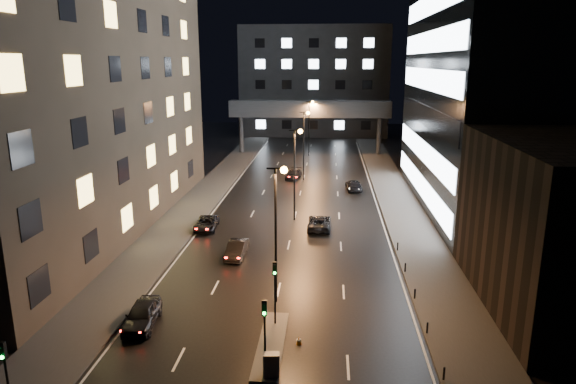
{
  "coord_description": "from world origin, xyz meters",
  "views": [
    {
      "loc": [
        3.61,
        -26.4,
        17.19
      ],
      "look_at": [
        -0.46,
        24.91,
        4.0
      ],
      "focal_mm": 32.0,
      "sensor_mm": 36.0,
      "label": 1
    }
  ],
  "objects_px": {
    "car_toward_a": "(319,222)",
    "car_away_a": "(142,315)",
    "car_toward_b": "(354,185)",
    "car_away_c": "(206,223)",
    "car_away_d": "(294,174)",
    "utility_cabinet": "(271,365)",
    "car_away_b": "(237,249)"
  },
  "relations": [
    {
      "from": "car_toward_a",
      "to": "car_away_a",
      "type": "bearing_deg",
      "value": 63.15
    },
    {
      "from": "car_toward_b",
      "to": "car_away_a",
      "type": "bearing_deg",
      "value": 63.63
    },
    {
      "from": "car_away_c",
      "to": "car_toward_a",
      "type": "height_order",
      "value": "car_toward_a"
    },
    {
      "from": "car_away_d",
      "to": "utility_cabinet",
      "type": "xyz_separation_m",
      "value": [
        2.2,
        -50.04,
        0.16
      ]
    },
    {
      "from": "car_toward_b",
      "to": "car_toward_a",
      "type": "bearing_deg",
      "value": 71.59
    },
    {
      "from": "car_away_b",
      "to": "car_away_d",
      "type": "distance_m",
      "value": 32.25
    },
    {
      "from": "car_toward_b",
      "to": "utility_cabinet",
      "type": "distance_m",
      "value": 44.14
    },
    {
      "from": "car_toward_a",
      "to": "car_toward_b",
      "type": "xyz_separation_m",
      "value": [
        4.35,
        17.14,
        -0.0
      ]
    },
    {
      "from": "car_toward_a",
      "to": "car_toward_b",
      "type": "relative_size",
      "value": 1.05
    },
    {
      "from": "car_away_a",
      "to": "car_toward_b",
      "type": "xyz_separation_m",
      "value": [
        15.71,
        38.5,
        -0.1
      ]
    },
    {
      "from": "car_away_b",
      "to": "car_away_d",
      "type": "xyz_separation_m",
      "value": [
        2.95,
        32.11,
        -0.04
      ]
    },
    {
      "from": "car_away_c",
      "to": "car_away_a",
      "type": "bearing_deg",
      "value": -92.0
    },
    {
      "from": "car_away_b",
      "to": "utility_cabinet",
      "type": "xyz_separation_m",
      "value": [
        5.15,
        -17.92,
        0.12
      ]
    },
    {
      "from": "car_away_a",
      "to": "car_toward_a",
      "type": "height_order",
      "value": "car_away_a"
    },
    {
      "from": "car_away_a",
      "to": "utility_cabinet",
      "type": "height_order",
      "value": "car_away_a"
    },
    {
      "from": "car_toward_b",
      "to": "utility_cabinet",
      "type": "height_order",
      "value": "utility_cabinet"
    },
    {
      "from": "car_away_c",
      "to": "utility_cabinet",
      "type": "distance_m",
      "value": 27.2
    },
    {
      "from": "car_away_c",
      "to": "car_away_d",
      "type": "distance_m",
      "value": 25.75
    },
    {
      "from": "car_away_a",
      "to": "car_away_b",
      "type": "relative_size",
      "value": 1.07
    },
    {
      "from": "car_toward_a",
      "to": "car_away_b",
      "type": "bearing_deg",
      "value": 50.92
    },
    {
      "from": "car_away_a",
      "to": "car_away_b",
      "type": "distance_m",
      "value": 13.4
    },
    {
      "from": "car_away_a",
      "to": "car_away_d",
      "type": "relative_size",
      "value": 1.0
    },
    {
      "from": "car_away_c",
      "to": "car_toward_a",
      "type": "bearing_deg",
      "value": 2.07
    },
    {
      "from": "car_away_b",
      "to": "car_toward_b",
      "type": "distance_m",
      "value": 28.24
    },
    {
      "from": "car_away_d",
      "to": "car_away_a",
      "type": "bearing_deg",
      "value": -91.1
    },
    {
      "from": "car_away_b",
      "to": "utility_cabinet",
      "type": "bearing_deg",
      "value": -72.27
    },
    {
      "from": "car_away_a",
      "to": "car_toward_b",
      "type": "height_order",
      "value": "car_away_a"
    },
    {
      "from": "car_toward_a",
      "to": "car_toward_b",
      "type": "bearing_deg",
      "value": -103.1
    },
    {
      "from": "car_toward_a",
      "to": "car_toward_b",
      "type": "height_order",
      "value": "car_toward_a"
    },
    {
      "from": "car_away_a",
      "to": "car_toward_a",
      "type": "relative_size",
      "value": 0.93
    },
    {
      "from": "car_away_b",
      "to": "car_toward_a",
      "type": "relative_size",
      "value": 0.87
    },
    {
      "from": "car_away_b",
      "to": "car_away_c",
      "type": "xyz_separation_m",
      "value": [
        -4.55,
        7.48,
        -0.07
      ]
    }
  ]
}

